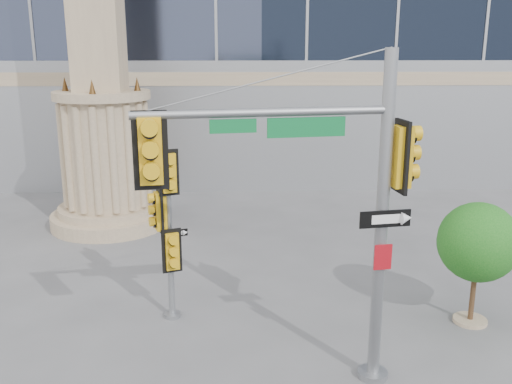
{
  "coord_description": "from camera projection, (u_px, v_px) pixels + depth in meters",
  "views": [
    {
      "loc": [
        -0.98,
        -12.05,
        6.87
      ],
      "look_at": [
        -0.58,
        2.0,
        3.12
      ],
      "focal_mm": 40.0,
      "sensor_mm": 36.0,
      "label": 1
    }
  ],
  "objects": [
    {
      "name": "monument",
      "position": [
        101.0,
        79.0,
        20.54
      ],
      "size": [
        4.4,
        4.4,
        16.6
      ],
      "color": "#9D856A",
      "rests_on": "ground"
    },
    {
      "name": "ground",
      "position": [
        283.0,
        341.0,
        13.43
      ],
      "size": [
        120.0,
        120.0,
        0.0
      ],
      "primitive_type": "plane",
      "color": "#545456",
      "rests_on": "ground"
    },
    {
      "name": "secondary_signal_pole",
      "position": [
        168.0,
        221.0,
        13.85
      ],
      "size": [
        0.84,
        0.6,
        4.47
      ],
      "rotation": [
        0.0,
        0.0,
        0.36
      ],
      "color": "slate",
      "rests_on": "ground"
    },
    {
      "name": "street_tree",
      "position": [
        479.0,
        245.0,
        13.85
      ],
      "size": [
        2.0,
        1.95,
        3.11
      ],
      "color": "#9D856A",
      "rests_on": "ground"
    },
    {
      "name": "main_signal_pole",
      "position": [
        323.0,
        188.0,
        10.73
      ],
      "size": [
        5.22,
        1.27,
        6.75
      ],
      "rotation": [
        0.0,
        0.0,
        0.16
      ],
      "color": "slate",
      "rests_on": "ground"
    }
  ]
}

